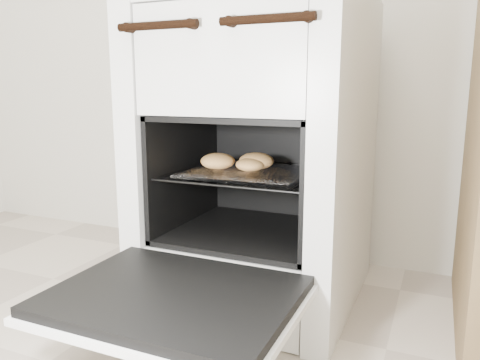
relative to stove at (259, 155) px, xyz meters
The scene contains 5 objects.
stove is the anchor object (origin of this frame).
oven_door 0.51m from the stove, 90.00° to the right, with size 0.48×0.38×0.03m.
oven_rack 0.07m from the stove, 90.00° to the right, with size 0.39×0.38×0.01m.
foil_sheet 0.08m from the stove, 90.00° to the right, with size 0.30×0.27×0.01m, color white.
baked_rolls 0.07m from the stove, 112.90° to the right, with size 0.22×0.17×0.04m.
Camera 1 is at (0.41, 0.02, 0.59)m, focal length 35.00 mm.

